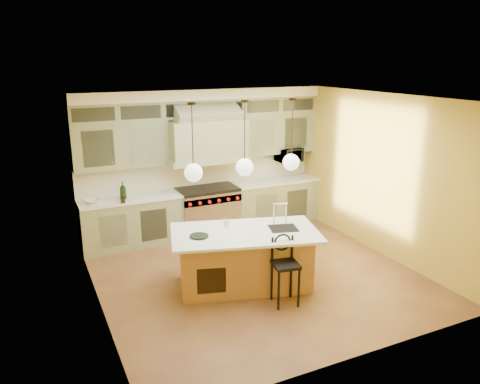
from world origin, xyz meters
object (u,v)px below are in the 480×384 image
range (208,210)px  microwave (289,155)px  kitchen_island (245,257)px  counter_stool (285,266)px

range → microwave: (1.95, 0.11, 0.96)m
kitchen_island → microwave: (2.28, 2.50, 0.98)m
counter_stool → microwave: microwave is taller
range → microwave: microwave is taller
counter_stool → microwave: (1.99, 3.24, 0.87)m
range → counter_stool: bearing=-90.7°
range → counter_stool: size_ratio=1.16×
range → counter_stool: (-0.04, -3.14, 0.10)m
counter_stool → kitchen_island: bearing=121.5°
range → kitchen_island: 2.42m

